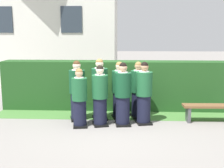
# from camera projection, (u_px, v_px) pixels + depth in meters

# --- Properties ---
(ground_plane) EXTENTS (60.00, 60.00, 0.00)m
(ground_plane) POSITION_uv_depth(u_px,v_px,m) (111.00, 125.00, 7.57)
(ground_plane) COLOR gray
(student_front_row_0) EXTENTS (0.42, 0.49, 1.53)m
(student_front_row_0) POSITION_uv_depth(u_px,v_px,m) (80.00, 99.00, 7.32)
(student_front_row_0) COLOR black
(student_front_row_0) RESTS_ON ground
(student_front_row_1) EXTENTS (0.47, 0.54, 1.60)m
(student_front_row_1) POSITION_uv_depth(u_px,v_px,m) (100.00, 97.00, 7.42)
(student_front_row_1) COLOR black
(student_front_row_1) RESTS_ON ground
(student_front_row_2) EXTENTS (0.44, 0.55, 1.67)m
(student_front_row_2) POSITION_uv_depth(u_px,v_px,m) (123.00, 95.00, 7.44)
(student_front_row_2) COLOR black
(student_front_row_2) RESTS_ON ground
(student_front_row_3) EXTENTS (0.48, 0.56, 1.67)m
(student_front_row_3) POSITION_uv_depth(u_px,v_px,m) (144.00, 94.00, 7.56)
(student_front_row_3) COLOR black
(student_front_row_3) RESTS_ON ground
(student_rear_row_0) EXTENTS (0.49, 0.56, 1.67)m
(student_rear_row_0) POSITION_uv_depth(u_px,v_px,m) (77.00, 92.00, 7.88)
(student_rear_row_0) COLOR black
(student_rear_row_0) RESTS_ON ground
(student_rear_row_1) EXTENTS (0.50, 0.57, 1.72)m
(student_rear_row_1) POSITION_uv_depth(u_px,v_px,m) (100.00, 91.00, 7.94)
(student_rear_row_1) COLOR black
(student_rear_row_1) RESTS_ON ground
(student_rear_row_2) EXTENTS (0.47, 0.55, 1.62)m
(student_rear_row_2) POSITION_uv_depth(u_px,v_px,m) (119.00, 91.00, 8.08)
(student_rear_row_2) COLOR black
(student_rear_row_2) RESTS_ON ground
(student_rear_row_3) EXTENTS (0.47, 0.54, 1.62)m
(student_rear_row_3) POSITION_uv_depth(u_px,v_px,m) (138.00, 91.00, 8.13)
(student_rear_row_3) COLOR black
(student_rear_row_3) RESTS_ON ground
(hedge) EXTENTS (7.05, 0.70, 1.54)m
(hedge) POSITION_uv_depth(u_px,v_px,m) (114.00, 85.00, 9.05)
(hedge) COLOR #214C1E
(hedge) RESTS_ON ground
(school_building_main) EXTENTS (7.01, 4.35, 6.75)m
(school_building_main) POSITION_uv_depth(u_px,v_px,m) (49.00, 11.00, 13.94)
(school_building_main) COLOR silver
(school_building_main) RESTS_ON ground
(wooden_bench) EXTENTS (1.41, 0.39, 0.48)m
(wooden_bench) POSITION_uv_depth(u_px,v_px,m) (209.00, 109.00, 7.76)
(wooden_bench) COLOR brown
(wooden_bench) RESTS_ON ground
(lawn_strip) EXTENTS (7.05, 0.90, 0.01)m
(lawn_strip) POSITION_uv_depth(u_px,v_px,m) (113.00, 115.00, 8.40)
(lawn_strip) COLOR #477A38
(lawn_strip) RESTS_ON ground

